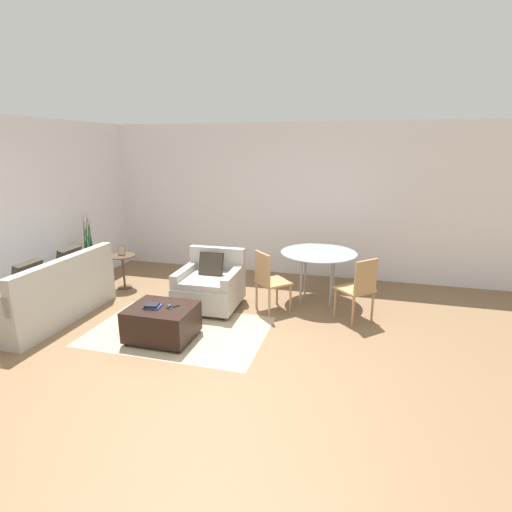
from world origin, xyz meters
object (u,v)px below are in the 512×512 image
(tv_remote_primary, at_px, (173,307))
(armchair, at_px, (210,285))
(couch, at_px, (48,297))
(dining_table, at_px, (318,257))
(picture_frame, at_px, (122,250))
(book_stack, at_px, (152,306))
(potted_plant, at_px, (92,268))
(tv_remote_secondary, at_px, (170,307))
(side_table, at_px, (123,265))
(ottoman, at_px, (162,321))
(dining_chair_near_right, at_px, (360,286))
(dining_chair_near_left, at_px, (268,278))

(tv_remote_primary, bearing_deg, armchair, 87.53)
(couch, xyz_separation_m, dining_table, (3.54, 1.67, 0.38))
(tv_remote_primary, xyz_separation_m, picture_frame, (-1.67, 1.49, 0.22))
(couch, relative_size, tv_remote_primary, 12.05)
(armchair, relative_size, book_stack, 4.43)
(book_stack, relative_size, potted_plant, 0.16)
(book_stack, distance_m, tv_remote_primary, 0.25)
(potted_plant, bearing_deg, tv_remote_secondary, -32.87)
(picture_frame, bearing_deg, book_stack, -47.61)
(armchair, xyz_separation_m, tv_remote_secondary, (-0.08, -1.12, 0.10))
(dining_table, bearing_deg, side_table, -174.62)
(armchair, xyz_separation_m, ottoman, (-0.19, -1.14, -0.10))
(potted_plant, bearing_deg, picture_frame, 8.28)
(potted_plant, xyz_separation_m, dining_chair_near_right, (4.43, -0.25, 0.19))
(armchair, distance_m, side_table, 1.76)
(dining_chair_near_right, bearing_deg, picture_frame, 175.11)
(picture_frame, bearing_deg, tv_remote_secondary, -42.52)
(ottoman, relative_size, potted_plant, 0.61)
(couch, relative_size, side_table, 3.28)
(side_table, distance_m, dining_table, 3.26)
(book_stack, relative_size, picture_frame, 1.24)
(ottoman, bearing_deg, dining_table, 46.98)
(ottoman, relative_size, book_stack, 3.81)
(dining_table, bearing_deg, tv_remote_primary, -131.01)
(book_stack, xyz_separation_m, dining_chair_near_right, (2.44, 1.24, 0.06))
(book_stack, distance_m, dining_chair_near_left, 1.70)
(side_table, relative_size, dining_table, 0.50)
(book_stack, distance_m, potted_plant, 2.50)
(book_stack, bearing_deg, potted_plant, 143.22)
(ottoman, xyz_separation_m, picture_frame, (-1.53, 1.53, 0.43))
(ottoman, xyz_separation_m, side_table, (-1.53, 1.53, 0.17))
(book_stack, distance_m, side_table, 2.13)
(tv_remote_primary, relative_size, potted_plant, 0.12)
(couch, bearing_deg, armchair, 26.04)
(book_stack, distance_m, dining_table, 2.61)
(side_table, bearing_deg, tv_remote_primary, -41.72)
(potted_plant, height_order, dining_chair_near_left, potted_plant)
(tv_remote_secondary, bearing_deg, book_stack, -160.14)
(ottoman, xyz_separation_m, dining_chair_near_right, (2.34, 1.19, 0.28))
(tv_remote_primary, xyz_separation_m, dining_table, (1.56, 1.80, 0.26))
(tv_remote_primary, bearing_deg, side_table, 138.28)
(armchair, relative_size, ottoman, 1.16)
(tv_remote_primary, distance_m, tv_remote_secondary, 0.04)
(armchair, bearing_deg, picture_frame, 167.51)
(couch, xyz_separation_m, armchair, (2.02, 0.99, 0.02))
(tv_remote_secondary, height_order, dining_chair_near_left, dining_chair_near_left)
(dining_table, height_order, dining_chair_near_right, dining_chair_near_right)
(dining_chair_near_right, bearing_deg, dining_chair_near_left, 180.00)
(couch, distance_m, potted_plant, 1.31)
(armchair, distance_m, book_stack, 1.23)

